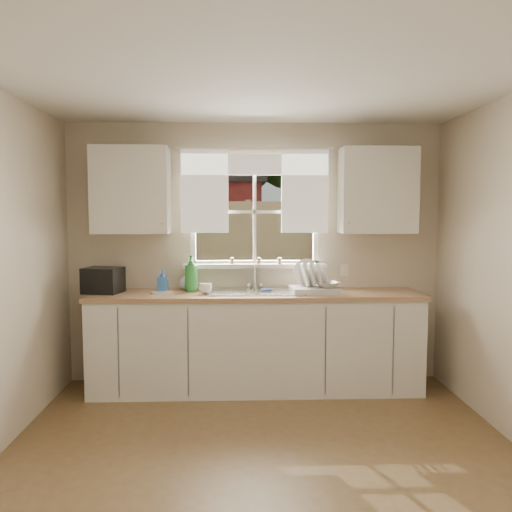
{
  "coord_description": "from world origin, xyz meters",
  "views": [
    {
      "loc": [
        -0.18,
        -3.25,
        1.66
      ],
      "look_at": [
        0.0,
        1.65,
        1.25
      ],
      "focal_mm": 38.0,
      "sensor_mm": 36.0,
      "label": 1
    }
  ],
  "objects_px": {
    "black_appliance": "(103,280)",
    "dish_rack": "(313,285)",
    "soap_bottle_a": "(191,273)",
    "cup": "(205,289)"
  },
  "relations": [
    {
      "from": "dish_rack",
      "to": "black_appliance",
      "type": "height_order",
      "value": "dish_rack"
    },
    {
      "from": "soap_bottle_a",
      "to": "black_appliance",
      "type": "height_order",
      "value": "soap_bottle_a"
    },
    {
      "from": "cup",
      "to": "black_appliance",
      "type": "height_order",
      "value": "black_appliance"
    },
    {
      "from": "black_appliance",
      "to": "soap_bottle_a",
      "type": "bearing_deg",
      "value": 16.88
    },
    {
      "from": "soap_bottle_a",
      "to": "black_appliance",
      "type": "bearing_deg",
      "value": 166.39
    },
    {
      "from": "dish_rack",
      "to": "soap_bottle_a",
      "type": "distance_m",
      "value": 1.14
    },
    {
      "from": "cup",
      "to": "black_appliance",
      "type": "bearing_deg",
      "value": -179.4
    },
    {
      "from": "dish_rack",
      "to": "black_appliance",
      "type": "bearing_deg",
      "value": 177.76
    },
    {
      "from": "dish_rack",
      "to": "cup",
      "type": "relative_size",
      "value": 3.74
    },
    {
      "from": "black_appliance",
      "to": "dish_rack",
      "type": "bearing_deg",
      "value": 10.23
    }
  ]
}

